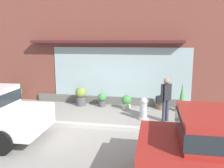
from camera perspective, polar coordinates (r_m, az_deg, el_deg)
The scene contains 11 objects.
ground_plane at distance 8.69m, azimuth -5.86°, elevation -9.59°, with size 60.00×60.00×0.00m, color gray.
curb_strip at distance 8.49m, azimuth -6.26°, elevation -9.66°, with size 14.00×0.24×0.12m, color #B2B2AD.
storefront at distance 11.26m, azimuth -1.30°, elevation 8.44°, with size 14.00×0.81×5.28m.
fire_hydrant at distance 9.18m, azimuth 7.48°, elevation -5.77°, with size 0.44×0.41×0.85m.
pedestrian_with_handbag at distance 9.00m, azimuth 12.46°, elevation -2.93°, with size 0.56×0.43×1.61m.
potted_plant_window_left at distance 10.45m, azimuth 16.16°, elevation -3.15°, with size 0.33×0.33×1.23m.
potted_plant_doorstep at distance 10.90m, azimuth -2.37°, elevation -3.66°, with size 0.37×0.37×0.61m.
potted_plant_near_hydrant at distance 11.12m, azimuth -7.38°, elevation -2.83°, with size 0.48×0.48×0.84m.
potted_plant_corner_tall at distance 10.66m, azimuth 11.62°, elevation -3.51°, with size 0.39×0.39×0.92m.
potted_plant_low_front at distance 10.51m, azimuth 3.41°, elevation -4.21°, with size 0.44×0.44×0.61m.
potted_plant_by_entrance at distance 12.47m, azimuth -21.91°, elevation -2.05°, with size 0.67×0.67×0.83m.
Camera 1 is at (2.42, -7.81, 2.96)m, focal length 38.87 mm.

